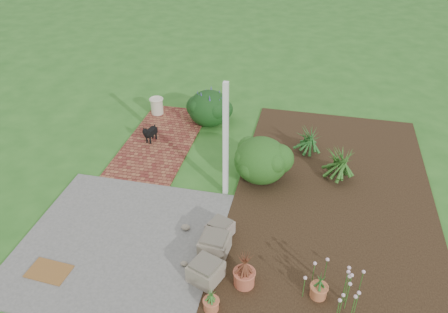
% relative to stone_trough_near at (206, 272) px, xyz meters
% --- Properties ---
extents(ground, '(80.00, 80.00, 0.00)m').
position_rel_stone_trough_near_xyz_m(ground, '(-0.48, 2.22, -0.20)').
color(ground, '#29611E').
rests_on(ground, ground).
extents(concrete_patio, '(3.50, 3.50, 0.04)m').
position_rel_stone_trough_near_xyz_m(concrete_patio, '(-1.73, 0.47, -0.18)').
color(concrete_patio, '#595957').
rests_on(concrete_patio, ground).
extents(brick_path, '(1.60, 3.50, 0.04)m').
position_rel_stone_trough_near_xyz_m(brick_path, '(-2.18, 3.97, -0.18)').
color(brick_path, maroon).
rests_on(brick_path, ground).
extents(garden_bed, '(4.00, 7.00, 0.03)m').
position_rel_stone_trough_near_xyz_m(garden_bed, '(2.02, 2.72, -0.18)').
color(garden_bed, black).
rests_on(garden_bed, ground).
extents(veranda_post, '(0.10, 0.10, 2.50)m').
position_rel_stone_trough_near_xyz_m(veranda_post, '(-0.18, 2.32, 1.05)').
color(veranda_post, white).
rests_on(veranda_post, ground).
extents(stone_trough_near, '(0.62, 0.62, 0.32)m').
position_rel_stone_trough_near_xyz_m(stone_trough_near, '(0.00, 0.00, 0.00)').
color(stone_trough_near, '#77675B').
rests_on(stone_trough_near, concrete_patio).
extents(stone_trough_mid, '(0.53, 0.53, 0.27)m').
position_rel_stone_trough_near_xyz_m(stone_trough_mid, '(0.00, 1.04, -0.02)').
color(stone_trough_mid, '#75665B').
rests_on(stone_trough_mid, concrete_patio).
extents(stone_trough_far, '(0.53, 0.53, 0.32)m').
position_rel_stone_trough_near_xyz_m(stone_trough_far, '(0.00, 0.61, 0.00)').
color(stone_trough_far, '#777158').
rests_on(stone_trough_far, concrete_patio).
extents(coir_doormat, '(0.72, 0.49, 0.02)m').
position_rel_stone_trough_near_xyz_m(coir_doormat, '(-2.60, -0.43, -0.15)').
color(coir_doormat, brown).
rests_on(coir_doormat, concrete_patio).
extents(black_dog, '(0.24, 0.50, 0.44)m').
position_rel_stone_trough_near_xyz_m(black_dog, '(-2.39, 3.83, 0.10)').
color(black_dog, black).
rests_on(black_dog, brick_path).
extents(cream_ceramic_urn, '(0.42, 0.42, 0.44)m').
position_rel_stone_trough_near_xyz_m(cream_ceramic_urn, '(-2.73, 5.26, 0.06)').
color(cream_ceramic_urn, beige).
rests_on(cream_ceramic_urn, brick_path).
extents(evergreen_shrub, '(1.49, 1.49, 0.98)m').
position_rel_stone_trough_near_xyz_m(evergreen_shrub, '(0.45, 2.95, 0.32)').
color(evergreen_shrub, '#193611').
rests_on(evergreen_shrub, garden_bed).
extents(agapanthus_clump_back, '(1.15, 1.15, 0.91)m').
position_rel_stone_trough_near_xyz_m(agapanthus_clump_back, '(2.08, 3.30, 0.29)').
color(agapanthus_clump_back, '#1A3B13').
rests_on(agapanthus_clump_back, garden_bed).
extents(agapanthus_clump_front, '(1.01, 1.01, 0.77)m').
position_rel_stone_trough_near_xyz_m(agapanthus_clump_front, '(1.39, 4.20, 0.21)').
color(agapanthus_clump_front, '#113B15').
rests_on(agapanthus_clump_front, garden_bed).
extents(pink_flower_patch, '(1.38, 1.38, 0.67)m').
position_rel_stone_trough_near_xyz_m(pink_flower_patch, '(2.04, -0.01, 0.17)').
color(pink_flower_patch, '#113D0F').
rests_on(pink_flower_patch, garden_bed).
extents(terracotta_pot_bronze, '(0.42, 0.42, 0.27)m').
position_rel_stone_trough_near_xyz_m(terracotta_pot_bronze, '(0.63, 0.04, -0.03)').
color(terracotta_pot_bronze, '#AF543B').
rests_on(terracotta_pot_bronze, garden_bed).
extents(terracotta_pot_small_left, '(0.33, 0.33, 0.22)m').
position_rel_stone_trough_near_xyz_m(terracotta_pot_small_left, '(1.81, 0.06, -0.06)').
color(terracotta_pot_small_left, '#B7653E').
rests_on(terracotta_pot_small_left, garden_bed).
extents(terracotta_pot_small_right, '(0.31, 0.31, 0.20)m').
position_rel_stone_trough_near_xyz_m(terracotta_pot_small_right, '(0.22, -0.55, -0.07)').
color(terracotta_pot_small_right, '#B65D3D').
rests_on(terracotta_pot_small_right, garden_bed).
extents(purple_flowering_bush, '(1.32, 1.32, 0.93)m').
position_rel_stone_trough_near_xyz_m(purple_flowering_bush, '(-1.23, 5.10, 0.27)').
color(purple_flowering_bush, black).
rests_on(purple_flowering_bush, ground).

